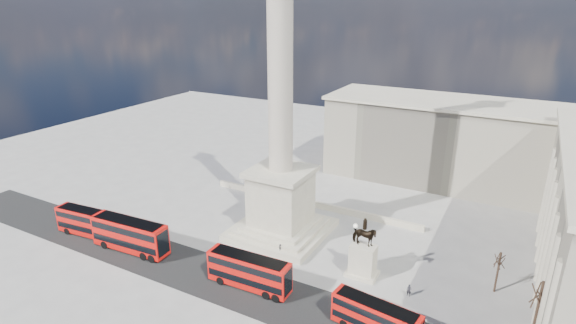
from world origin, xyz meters
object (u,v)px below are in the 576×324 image
(red_bus_a, at_px, (130,235))
(pedestrian_crossing, at_px, (280,250))
(nelsons_column, at_px, (281,156))
(pedestrian_walking, at_px, (409,290))
(equestrian_statue, at_px, (363,256))
(red_bus_e, at_px, (89,222))
(red_bus_c, at_px, (376,318))
(red_bus_b, at_px, (250,272))
(victorian_lamp, at_px, (354,244))

(red_bus_a, xyz_separation_m, pedestrian_crossing, (19.79, 9.40, -1.71))
(nelsons_column, height_order, red_bus_a, nelsons_column)
(nelsons_column, bearing_deg, pedestrian_walking, -16.55)
(red_bus_a, xyz_separation_m, equestrian_statue, (31.93, 10.22, 0.38))
(red_bus_e, relative_size, pedestrian_walking, 6.83)
(red_bus_a, relative_size, pedestrian_crossing, 6.95)
(red_bus_c, bearing_deg, pedestrian_crossing, 159.32)
(red_bus_a, distance_m, red_bus_c, 37.09)
(red_bus_a, bearing_deg, red_bus_b, -1.46)
(pedestrian_crossing, bearing_deg, red_bus_b, 157.44)
(nelsons_column, xyz_separation_m, red_bus_c, (20.48, -15.17, -10.81))
(red_bus_a, bearing_deg, red_bus_e, 175.57)
(red_bus_b, distance_m, equestrian_statue, 15.07)
(pedestrian_walking, bearing_deg, equestrian_statue, 165.99)
(red_bus_e, distance_m, pedestrian_crossing, 30.51)
(red_bus_e, relative_size, pedestrian_crossing, 6.19)
(nelsons_column, relative_size, pedestrian_crossing, 28.03)
(red_bus_e, bearing_deg, pedestrian_crossing, 12.27)
(victorian_lamp, bearing_deg, equestrian_statue, -17.56)
(nelsons_column, bearing_deg, red_bus_b, -76.08)
(red_bus_a, bearing_deg, nelsons_column, 39.11)
(equestrian_statue, xyz_separation_m, pedestrian_crossing, (-12.13, -0.82, -2.09))
(red_bus_b, bearing_deg, red_bus_c, -4.19)
(red_bus_b, xyz_separation_m, red_bus_c, (16.87, -0.60, -0.25))
(red_bus_c, bearing_deg, equestrian_statue, 124.57)
(red_bus_c, distance_m, pedestrian_walking, 8.86)
(nelsons_column, xyz_separation_m, red_bus_b, (3.61, -14.57, -10.55))
(red_bus_c, height_order, red_bus_e, red_bus_e)
(red_bus_a, height_order, victorian_lamp, victorian_lamp)
(red_bus_e, xyz_separation_m, pedestrian_walking, (47.82, 8.67, -1.50))
(nelsons_column, bearing_deg, equestrian_statue, -18.45)
(pedestrian_walking, distance_m, pedestrian_crossing, 18.80)
(red_bus_b, height_order, pedestrian_walking, red_bus_b)
(red_bus_a, relative_size, pedestrian_walking, 7.67)
(pedestrian_walking, bearing_deg, red_bus_b, -158.34)
(equestrian_statue, bearing_deg, red_bus_c, -62.86)
(red_bus_a, height_order, pedestrian_walking, red_bus_a)
(nelsons_column, xyz_separation_m, red_bus_a, (-16.60, -15.33, -10.32))
(red_bus_e, height_order, equestrian_statue, equestrian_statue)
(victorian_lamp, height_order, pedestrian_walking, victorian_lamp)
(red_bus_c, relative_size, red_bus_e, 0.92)
(pedestrian_walking, relative_size, pedestrian_crossing, 0.91)
(red_bus_c, height_order, pedestrian_crossing, red_bus_c)
(red_bus_c, bearing_deg, red_bus_b, -174.62)
(nelsons_column, height_order, red_bus_b, nelsons_column)
(equestrian_statue, height_order, pedestrian_crossing, equestrian_statue)
(red_bus_b, bearing_deg, nelsons_column, 101.77)
(pedestrian_walking, bearing_deg, nelsons_column, 161.49)
(red_bus_b, relative_size, pedestrian_walking, 6.95)
(red_bus_e, relative_size, equestrian_statue, 1.29)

